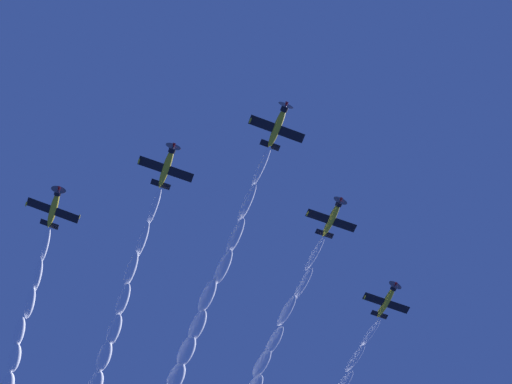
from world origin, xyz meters
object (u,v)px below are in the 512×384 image
(airplane_lead, at_px, (278,126))
(airplane_outer_left, at_px, (387,300))
(airplane_left_wingman, at_px, (332,218))
(airplane_right_wingman, at_px, (167,166))
(airplane_outer_right, at_px, (54,208))

(airplane_lead, distance_m, airplane_outer_left, 40.17)
(airplane_left_wingman, height_order, airplane_right_wingman, airplane_left_wingman)
(airplane_right_wingman, xyz_separation_m, airplane_outer_left, (-32.68, -33.81, 1.65))
(airplane_left_wingman, xyz_separation_m, airplane_outer_right, (45.18, 9.47, -0.53))
(airplane_left_wingman, relative_size, airplane_outer_right, 1.00)
(airplane_left_wingman, xyz_separation_m, airplane_outer_left, (-8.06, -18.82, -0.57))
(airplane_left_wingman, xyz_separation_m, airplane_right_wingman, (24.63, 14.99, -2.22))
(airplane_left_wingman, bearing_deg, airplane_right_wingman, 31.33)
(airplane_right_wingman, height_order, airplane_outer_right, airplane_outer_right)
(airplane_outer_right, bearing_deg, airplane_left_wingman, -168.16)
(airplane_outer_left, bearing_deg, airplane_outer_right, 27.98)
(airplane_lead, distance_m, airplane_outer_right, 39.59)
(airplane_outer_right, bearing_deg, airplane_right_wingman, 164.95)
(airplane_lead, relative_size, airplane_right_wingman, 1.00)
(airplane_left_wingman, height_order, airplane_outer_left, airplane_left_wingman)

